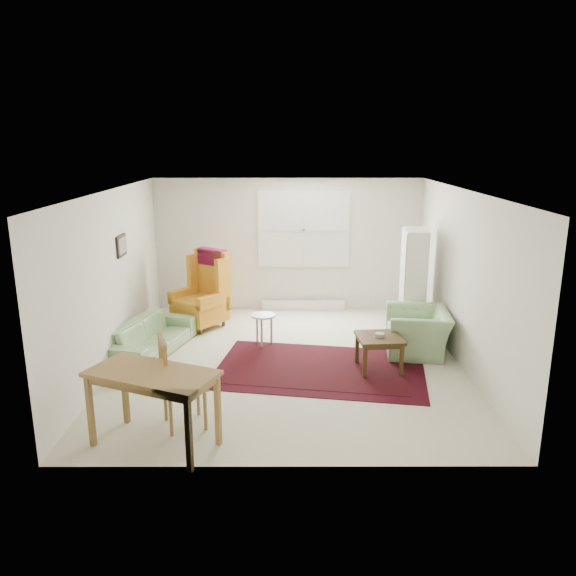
{
  "coord_description": "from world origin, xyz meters",
  "views": [
    {
      "loc": [
        -0.01,
        -7.73,
        3.16
      ],
      "look_at": [
        0.0,
        0.3,
        1.05
      ],
      "focal_mm": 35.0,
      "sensor_mm": 36.0,
      "label": 1
    }
  ],
  "objects_px": {
    "stool": "(263,329)",
    "desk": "(154,409)",
    "armchair": "(418,327)",
    "wingback_chair": "(199,290)",
    "coffee_table": "(379,353)",
    "desk_chair": "(184,381)",
    "sofa": "(150,330)",
    "cabinet": "(413,282)"
  },
  "relations": [
    {
      "from": "armchair",
      "to": "coffee_table",
      "type": "bearing_deg",
      "value": -40.08
    },
    {
      "from": "armchair",
      "to": "coffee_table",
      "type": "height_order",
      "value": "armchair"
    },
    {
      "from": "coffee_table",
      "to": "desk_chair",
      "type": "relative_size",
      "value": 0.57
    },
    {
      "from": "coffee_table",
      "to": "stool",
      "type": "xyz_separation_m",
      "value": [
        -1.68,
        1.0,
        0.0
      ]
    },
    {
      "from": "desk",
      "to": "desk_chair",
      "type": "relative_size",
      "value": 1.24
    },
    {
      "from": "armchair",
      "to": "wingback_chair",
      "type": "height_order",
      "value": "wingback_chair"
    },
    {
      "from": "coffee_table",
      "to": "desk_chair",
      "type": "distance_m",
      "value": 2.96
    },
    {
      "from": "sofa",
      "to": "desk",
      "type": "xyz_separation_m",
      "value": [
        0.68,
        -2.71,
        0.06
      ]
    },
    {
      "from": "wingback_chair",
      "to": "coffee_table",
      "type": "distance_m",
      "value": 3.42
    },
    {
      "from": "coffee_table",
      "to": "wingback_chair",
      "type": "bearing_deg",
      "value": 146.2
    },
    {
      "from": "coffee_table",
      "to": "desk_chair",
      "type": "xyz_separation_m",
      "value": [
        -2.47,
        -1.62,
        0.29
      ]
    },
    {
      "from": "cabinet",
      "to": "wingback_chair",
      "type": "bearing_deg",
      "value": -178.82
    },
    {
      "from": "desk",
      "to": "armchair",
      "type": "bearing_deg",
      "value": 38.66
    },
    {
      "from": "sofa",
      "to": "coffee_table",
      "type": "relative_size",
      "value": 2.9
    },
    {
      "from": "sofa",
      "to": "cabinet",
      "type": "distance_m",
      "value": 4.34
    },
    {
      "from": "sofa",
      "to": "cabinet",
      "type": "height_order",
      "value": "cabinet"
    },
    {
      "from": "wingback_chair",
      "to": "stool",
      "type": "height_order",
      "value": "wingback_chair"
    },
    {
      "from": "stool",
      "to": "desk_chair",
      "type": "distance_m",
      "value": 2.75
    },
    {
      "from": "armchair",
      "to": "cabinet",
      "type": "distance_m",
      "value": 1.08
    },
    {
      "from": "coffee_table",
      "to": "desk_chair",
      "type": "bearing_deg",
      "value": -146.74
    },
    {
      "from": "stool",
      "to": "desk_chair",
      "type": "bearing_deg",
      "value": -106.7
    },
    {
      "from": "armchair",
      "to": "desk",
      "type": "bearing_deg",
      "value": -45.09
    },
    {
      "from": "coffee_table",
      "to": "stool",
      "type": "distance_m",
      "value": 1.96
    },
    {
      "from": "sofa",
      "to": "desk",
      "type": "relative_size",
      "value": 1.34
    },
    {
      "from": "armchair",
      "to": "desk_chair",
      "type": "distance_m",
      "value": 3.9
    },
    {
      "from": "sofa",
      "to": "coffee_table",
      "type": "xyz_separation_m",
      "value": [
        3.39,
        -0.66,
        -0.11
      ]
    },
    {
      "from": "wingback_chair",
      "to": "stool",
      "type": "distance_m",
      "value": 1.5
    },
    {
      "from": "desk",
      "to": "wingback_chair",
      "type": "bearing_deg",
      "value": 91.67
    },
    {
      "from": "stool",
      "to": "desk",
      "type": "height_order",
      "value": "desk"
    },
    {
      "from": "stool",
      "to": "desk",
      "type": "relative_size",
      "value": 0.38
    },
    {
      "from": "coffee_table",
      "to": "stool",
      "type": "bearing_deg",
      "value": 149.1
    },
    {
      "from": "sofa",
      "to": "cabinet",
      "type": "relative_size",
      "value": 1.01
    },
    {
      "from": "armchair",
      "to": "wingback_chair",
      "type": "distance_m",
      "value": 3.73
    },
    {
      "from": "cabinet",
      "to": "desk",
      "type": "distance_m",
      "value": 5.12
    },
    {
      "from": "wingback_chair",
      "to": "coffee_table",
      "type": "relative_size",
      "value": 2.18
    },
    {
      "from": "desk_chair",
      "to": "cabinet",
      "type": "bearing_deg",
      "value": -66.02
    },
    {
      "from": "sofa",
      "to": "stool",
      "type": "xyz_separation_m",
      "value": [
        1.71,
        0.35,
        -0.1
      ]
    },
    {
      "from": "armchair",
      "to": "desk_chair",
      "type": "height_order",
      "value": "desk_chair"
    },
    {
      "from": "armchair",
      "to": "cabinet",
      "type": "bearing_deg",
      "value": 179.29
    },
    {
      "from": "stool",
      "to": "desk",
      "type": "xyz_separation_m",
      "value": [
        -1.03,
        -3.06,
        0.17
      ]
    },
    {
      "from": "sofa",
      "to": "stool",
      "type": "height_order",
      "value": "sofa"
    },
    {
      "from": "sofa",
      "to": "wingback_chair",
      "type": "height_order",
      "value": "wingback_chair"
    }
  ]
}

